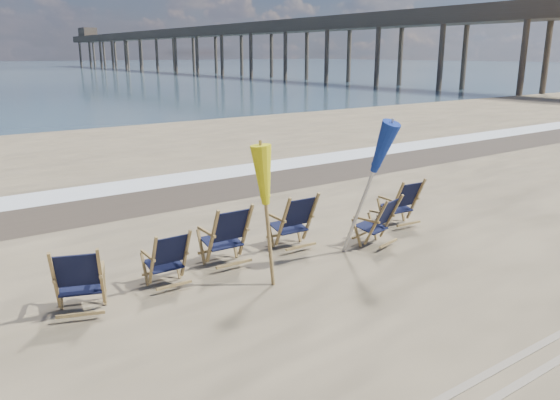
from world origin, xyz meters
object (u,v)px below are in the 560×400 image
(umbrella_yellow, at_px, (267,183))
(beach_chair_4, at_px, (391,218))
(beach_chair_0, at_px, (101,280))
(beach_chair_3, at_px, (311,219))
(beach_chair_1, at_px, (186,256))
(umbrella_blue, at_px, (366,146))
(beach_chair_2, at_px, (246,233))
(fishing_pier, at_px, (212,44))
(beach_chair_5, at_px, (416,201))

(umbrella_yellow, bearing_deg, beach_chair_4, 4.65)
(beach_chair_0, bearing_deg, beach_chair_3, -152.58)
(beach_chair_1, bearing_deg, beach_chair_0, 11.92)
(umbrella_blue, bearing_deg, beach_chair_3, 112.28)
(beach_chair_2, distance_m, fishing_pier, 81.91)
(beach_chair_5, xyz_separation_m, fishing_pier, (34.98, 72.20, 4.16))
(beach_chair_0, distance_m, beach_chair_5, 6.32)
(umbrella_blue, bearing_deg, umbrella_yellow, 179.91)
(beach_chair_2, relative_size, beach_chair_4, 1.13)
(beach_chair_0, bearing_deg, beach_chair_5, -157.11)
(umbrella_yellow, relative_size, umbrella_blue, 0.85)
(umbrella_blue, bearing_deg, beach_chair_2, 152.46)
(beach_chair_0, relative_size, umbrella_yellow, 0.48)
(beach_chair_1, relative_size, beach_chair_3, 0.87)
(beach_chair_0, relative_size, beach_chair_4, 1.06)
(beach_chair_1, xyz_separation_m, beach_chair_5, (5.00, 0.01, 0.04))
(beach_chair_3, distance_m, umbrella_blue, 1.70)
(beach_chair_0, xyz_separation_m, fishing_pier, (41.30, 72.46, 4.15))
(beach_chair_1, xyz_separation_m, umbrella_blue, (2.87, -0.70, 1.45))
(beach_chair_5, height_order, fishing_pier, fishing_pier)
(beach_chair_5, bearing_deg, beach_chair_1, 4.76)
(beach_chair_5, bearing_deg, beach_chair_0, 6.97)
(beach_chair_0, height_order, beach_chair_3, beach_chair_3)
(beach_chair_0, distance_m, beach_chair_4, 5.12)
(umbrella_yellow, relative_size, fishing_pier, 0.01)
(beach_chair_1, xyz_separation_m, umbrella_yellow, (0.98, -0.69, 1.10))
(beach_chair_5, xyz_separation_m, umbrella_yellow, (-4.02, -0.71, 1.06))
(beach_chair_2, xyz_separation_m, beach_chair_5, (3.84, -0.19, -0.04))
(beach_chair_3, distance_m, umbrella_yellow, 2.05)
(beach_chair_2, bearing_deg, beach_chair_1, 11.50)
(beach_chair_1, height_order, beach_chair_5, beach_chair_5)
(beach_chair_4, bearing_deg, beach_chair_5, -172.31)
(beach_chair_1, distance_m, fishing_pier, 82.64)
(beach_chair_4, xyz_separation_m, umbrella_blue, (-0.92, -0.23, 1.43))
(beach_chair_5, distance_m, umbrella_yellow, 4.22)
(beach_chair_3, height_order, beach_chair_5, beach_chair_3)
(beach_chair_0, height_order, umbrella_blue, umbrella_blue)
(beach_chair_3, height_order, umbrella_yellow, umbrella_yellow)
(beach_chair_0, height_order, fishing_pier, fishing_pier)
(beach_chair_2, height_order, umbrella_blue, umbrella_blue)
(beach_chair_5, height_order, umbrella_yellow, umbrella_yellow)
(beach_chair_2, distance_m, beach_chair_5, 3.84)
(fishing_pier, bearing_deg, umbrella_blue, -116.97)
(beach_chair_2, xyz_separation_m, beach_chair_3, (1.34, 0.01, -0.01))
(beach_chair_1, bearing_deg, umbrella_blue, 167.64)
(beach_chair_2, height_order, beach_chair_4, beach_chair_2)
(beach_chair_1, height_order, beach_chair_4, beach_chair_4)
(beach_chair_3, distance_m, beach_chair_5, 2.50)
(beach_chair_1, bearing_deg, beach_chair_4, 174.29)
(beach_chair_5, relative_size, fishing_pier, 0.01)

